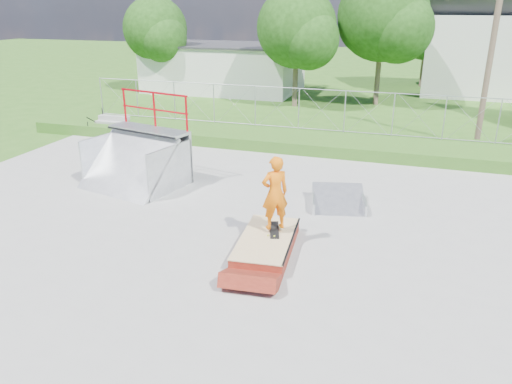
{
  "coord_description": "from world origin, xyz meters",
  "views": [
    {
      "loc": [
        4.89,
        -10.63,
        5.76
      ],
      "look_at": [
        1.13,
        0.98,
        1.1
      ],
      "focal_mm": 35.0,
      "sensor_mm": 36.0,
      "label": 1
    }
  ],
  "objects_px": {
    "skater": "(275,196)",
    "flat_bank_ramp": "(338,200)",
    "quarter_pipe": "(131,143)",
    "grind_box": "(267,245)"
  },
  "relations": [
    {
      "from": "grind_box",
      "to": "quarter_pipe",
      "type": "xyz_separation_m",
      "value": [
        -5.53,
        3.11,
        1.29
      ]
    },
    {
      "from": "grind_box",
      "to": "flat_bank_ramp",
      "type": "distance_m",
      "value": 3.59
    },
    {
      "from": "quarter_pipe",
      "to": "skater",
      "type": "height_order",
      "value": "quarter_pipe"
    },
    {
      "from": "skater",
      "to": "flat_bank_ramp",
      "type": "bearing_deg",
      "value": -146.29
    },
    {
      "from": "grind_box",
      "to": "skater",
      "type": "height_order",
      "value": "skater"
    },
    {
      "from": "flat_bank_ramp",
      "to": "grind_box",
      "type": "bearing_deg",
      "value": -122.45
    },
    {
      "from": "quarter_pipe",
      "to": "flat_bank_ramp",
      "type": "distance_m",
      "value": 6.86
    },
    {
      "from": "quarter_pipe",
      "to": "skater",
      "type": "xyz_separation_m",
      "value": [
        5.62,
        -2.75,
        -0.13
      ]
    },
    {
      "from": "quarter_pipe",
      "to": "flat_bank_ramp",
      "type": "xyz_separation_m",
      "value": [
        6.74,
        0.27,
        -1.25
      ]
    },
    {
      "from": "flat_bank_ramp",
      "to": "skater",
      "type": "bearing_deg",
      "value": -122.98
    }
  ]
}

